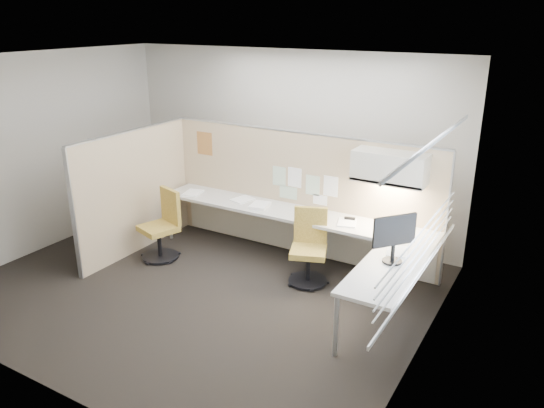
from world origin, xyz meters
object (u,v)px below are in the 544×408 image
Objects in this scene: chair_right at (309,249)px; monitor at (394,236)px; phone at (397,231)px; chair_left at (163,227)px; desk at (307,228)px.

monitor is at bearing -39.71° from chair_right.
chair_right is 1.13m from phone.
chair_left is 2.12m from chair_right.
desk is at bearing 37.47° from chair_left.
chair_left reaches higher than desk.
monitor is at bearing -65.05° from phone.
chair_right is (2.09, 0.40, -0.01)m from chair_left.
chair_left is 3.34m from monitor.
monitor reaches higher than phone.
monitor is (3.29, -0.02, 0.59)m from chair_left.
phone is (3.10, 0.74, 0.33)m from chair_left.
phone is (-0.19, 0.76, -0.26)m from monitor.
chair_left is (-1.92, -0.67, -0.15)m from desk.
desk is 7.41× the size of monitor.
monitor is (1.37, -0.69, 0.44)m from desk.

